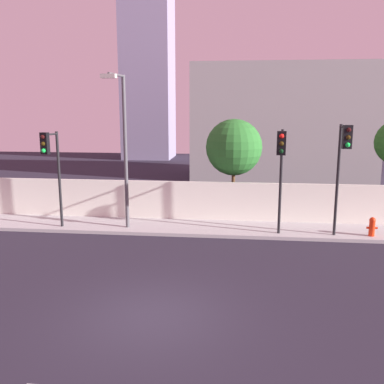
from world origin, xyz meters
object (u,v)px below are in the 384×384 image
Objects in this scene: traffic_light_right at (51,159)px; street_lamp_curbside at (123,140)px; traffic_light_left at (343,157)px; traffic_light_center at (281,160)px; roadside_tree_leftmost at (234,147)px; fire_hydrant at (372,226)px.

traffic_light_right is 3.16m from street_lamp_curbside.
street_lamp_curbside is at bearing 177.12° from traffic_light_left.
traffic_light_center reaches higher than traffic_light_right.
roadside_tree_leftmost is at bearing 140.83° from traffic_light_left.
roadside_tree_leftmost reaches higher than traffic_light_right.
traffic_light_center is 5.46× the size of fire_hydrant.
traffic_light_left is 0.94× the size of roadside_tree_leftmost.
traffic_light_center is at bearing -1.90° from traffic_light_right.
traffic_light_right reaches higher than fire_hydrant.
traffic_light_center is 4.26m from roadside_tree_leftmost.
street_lamp_curbside is 8.20× the size of fire_hydrant.
traffic_light_center reaches higher than fire_hydrant.
street_lamp_curbside is 5.57m from roadside_tree_leftmost.
traffic_light_center is 0.90× the size of roadside_tree_leftmost.
roadside_tree_leftmost is at bearing 33.48° from street_lamp_curbside.
traffic_light_center is 1.03× the size of traffic_light_right.
street_lamp_curbside is (-8.93, 0.45, 0.54)m from traffic_light_left.
roadside_tree_leftmost is (7.66, 3.49, 0.25)m from traffic_light_right.
traffic_light_center is at bearing -172.91° from traffic_light_left.
fire_hydrant is at bearing 1.97° from traffic_light_right.
traffic_light_right is at bearing -155.52° from roadside_tree_leftmost.
traffic_light_center is 6.60m from street_lamp_curbside.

